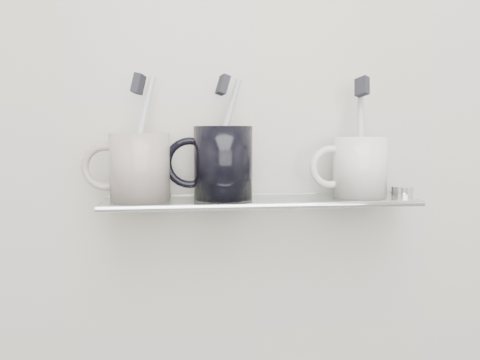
{
  "coord_description": "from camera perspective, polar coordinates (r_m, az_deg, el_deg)",
  "views": [
    {
      "loc": [
        -0.12,
        0.3,
        1.21
      ],
      "look_at": [
        -0.03,
        1.04,
        1.13
      ],
      "focal_mm": 35.0,
      "sensor_mm": 36.0,
      "label": 1
    }
  ],
  "objects": [
    {
      "name": "wall_back",
      "position": [
        0.81,
        1.85,
        8.9
      ],
      "size": [
        2.5,
        0.0,
        2.5
      ],
      "primitive_type": "plane",
      "rotation": [
        1.57,
        0.0,
        0.0
      ],
      "color": "#BCB5A5",
      "rests_on": "ground"
    },
    {
      "name": "shelf_glass",
      "position": [
        0.76,
        2.5,
        -2.54
      ],
      "size": [
        0.5,
        0.12,
        0.01
      ],
      "primitive_type": "cube",
      "color": "silver",
      "rests_on": "wall_back"
    },
    {
      "name": "shelf_rail",
      "position": [
        0.7,
        3.23,
        -3.2
      ],
      "size": [
        0.5,
        0.01,
        0.01
      ],
      "primitive_type": "cylinder",
      "rotation": [
        0.0,
        1.57,
        0.0
      ],
      "color": "silver",
      "rests_on": "shelf_glass"
    },
    {
      "name": "bracket_left",
      "position": [
        0.8,
        -13.05,
        -3.02
      ],
      "size": [
        0.02,
        0.03,
        0.02
      ],
      "primitive_type": "cylinder",
      "rotation": [
        1.57,
        0.0,
        0.0
      ],
      "color": "silver",
      "rests_on": "wall_back"
    },
    {
      "name": "bracket_right",
      "position": [
        0.86,
        15.9,
        -2.48
      ],
      "size": [
        0.02,
        0.03,
        0.02
      ],
      "primitive_type": "cylinder",
      "rotation": [
        1.57,
        0.0,
        0.0
      ],
      "color": "silver",
      "rests_on": "wall_back"
    },
    {
      "name": "mug_left",
      "position": [
        0.75,
        -12.08,
        1.58
      ],
      "size": [
        0.12,
        0.12,
        0.1
      ],
      "primitive_type": "cylinder",
      "rotation": [
        0.0,
        0.0,
        -0.44
      ],
      "color": "white",
      "rests_on": "shelf_glass"
    },
    {
      "name": "mug_left_handle",
      "position": [
        0.76,
        -16.07,
        1.52
      ],
      "size": [
        0.07,
        0.01,
        0.07
      ],
      "primitive_type": "torus",
      "rotation": [
        1.57,
        0.0,
        0.0
      ],
      "color": "white",
      "rests_on": "mug_left"
    },
    {
      "name": "toothbrush_left",
      "position": [
        0.75,
        -12.16,
        5.28
      ],
      "size": [
        0.06,
        0.03,
        0.19
      ],
      "primitive_type": "cylinder",
      "rotation": [
        -0.14,
        0.2,
        -0.34
      ],
      "color": "silver",
      "rests_on": "mug_left"
    },
    {
      "name": "bristles_left",
      "position": [
        0.75,
        -12.29,
        11.38
      ],
      "size": [
        0.02,
        0.03,
        0.03
      ],
      "primitive_type": "cube",
      "rotation": [
        -0.14,
        0.2,
        -0.34
      ],
      "color": "black",
      "rests_on": "toothbrush_left"
    },
    {
      "name": "mug_center",
      "position": [
        0.75,
        -2.07,
        2.13
      ],
      "size": [
        0.11,
        0.11,
        0.12
      ],
      "primitive_type": "cylinder",
      "rotation": [
        0.0,
        0.0,
        -0.2
      ],
      "color": "black",
      "rests_on": "shelf_glass"
    },
    {
      "name": "mug_center_handle",
      "position": [
        0.75,
        -6.13,
        2.09
      ],
      "size": [
        0.08,
        0.01,
        0.08
      ],
      "primitive_type": "torus",
      "rotation": [
        1.57,
        0.0,
        0.0
      ],
      "color": "black",
      "rests_on": "mug_center"
    },
    {
      "name": "toothbrush_center",
      "position": [
        0.75,
        -2.08,
        5.41
      ],
      "size": [
        0.07,
        0.04,
        0.18
      ],
      "primitive_type": "cylinder",
      "rotation": [
        -0.08,
        0.32,
        0.25
      ],
      "color": "#B1B1BF",
      "rests_on": "mug_center"
    },
    {
      "name": "bristles_center",
      "position": [
        0.75,
        -2.11,
        11.51
      ],
      "size": [
        0.03,
        0.03,
        0.03
      ],
      "primitive_type": "cube",
      "rotation": [
        -0.08,
        0.32,
        0.25
      ],
      "color": "black",
      "rests_on": "toothbrush_center"
    },
    {
      "name": "mug_right",
      "position": [
        0.8,
        14.41,
        1.58
      ],
      "size": [
        0.1,
        0.1,
        0.1
      ],
      "primitive_type": "cylinder",
      "rotation": [
        0.0,
        0.0,
        0.09
      ],
      "color": "white",
      "rests_on": "shelf_glass"
    },
    {
      "name": "mug_right_handle",
      "position": [
        0.79,
        11.0,
        1.57
      ],
      "size": [
        0.07,
        0.01,
        0.07
      ],
      "primitive_type": "torus",
      "rotation": [
        1.57,
        0.0,
        0.0
      ],
      "color": "white",
      "rests_on": "mug_right"
    },
    {
      "name": "toothbrush_right",
      "position": [
        0.8,
        14.5,
        5.26
      ],
      "size": [
        0.03,
        0.07,
        0.18
      ],
      "primitive_type": "cylinder",
      "rotation": [
        -0.23,
        0.23,
        0.5
      ],
      "color": "#BFB3B0",
      "rests_on": "mug_right"
    },
    {
      "name": "bristles_right",
      "position": [
        0.8,
        14.65,
        10.97
      ],
      "size": [
        0.02,
        0.03,
        0.04
      ],
      "primitive_type": "cube",
      "rotation": [
        -0.23,
        0.23,
        0.5
      ],
      "color": "black",
      "rests_on": "toothbrush_right"
    },
    {
      "name": "chrome_cap",
      "position": [
        0.84,
        19.19,
        -1.27
      ],
      "size": [
        0.04,
        0.04,
        0.02
      ],
      "primitive_type": "cylinder",
      "color": "silver",
      "rests_on": "shelf_glass"
    }
  ]
}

